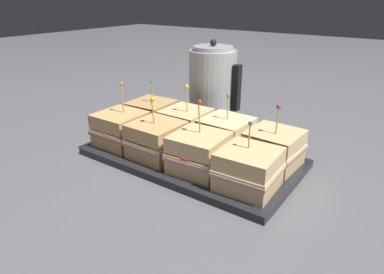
% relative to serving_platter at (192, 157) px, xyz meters
% --- Properties ---
extents(ground_plane, '(6.00, 6.00, 0.00)m').
position_rel_serving_platter_xyz_m(ground_plane, '(0.00, 0.00, -0.01)').
color(ground_plane, slate).
extents(serving_platter, '(0.53, 0.29, 0.02)m').
position_rel_serving_platter_xyz_m(serving_platter, '(0.00, 0.00, 0.00)').
color(serving_platter, '#232328').
rests_on(serving_platter, ground_plane).
extents(sandwich_front_far_left, '(0.12, 0.12, 0.17)m').
position_rel_serving_platter_xyz_m(sandwich_front_far_left, '(-0.19, -0.06, 0.05)').
color(sandwich_front_far_left, tan).
rests_on(sandwich_front_far_left, serving_platter).
extents(sandwich_front_center_left, '(0.12, 0.12, 0.16)m').
position_rel_serving_platter_xyz_m(sandwich_front_center_left, '(-0.06, -0.06, 0.05)').
color(sandwich_front_center_left, tan).
rests_on(sandwich_front_center_left, serving_platter).
extents(sandwich_front_center_right, '(0.13, 0.13, 0.17)m').
position_rel_serving_platter_xyz_m(sandwich_front_center_right, '(0.06, -0.06, 0.05)').
color(sandwich_front_center_right, '#DBB77A').
rests_on(sandwich_front_center_right, serving_platter).
extents(sandwich_front_far_right, '(0.13, 0.13, 0.14)m').
position_rel_serving_platter_xyz_m(sandwich_front_far_right, '(0.19, -0.07, 0.05)').
color(sandwich_front_far_right, '#DBB77A').
rests_on(sandwich_front_far_right, serving_platter).
extents(sandwich_back_far_left, '(0.13, 0.13, 0.15)m').
position_rel_serving_platter_xyz_m(sandwich_back_far_left, '(-0.19, 0.06, 0.05)').
color(sandwich_back_far_left, tan).
rests_on(sandwich_back_far_left, serving_platter).
extents(sandwich_back_center_left, '(0.12, 0.12, 0.16)m').
position_rel_serving_platter_xyz_m(sandwich_back_center_left, '(-0.06, 0.06, 0.05)').
color(sandwich_back_center_left, '#DBB77A').
rests_on(sandwich_back_center_left, serving_platter).
extents(sandwich_back_center_right, '(0.12, 0.13, 0.15)m').
position_rel_serving_platter_xyz_m(sandwich_back_center_right, '(0.06, 0.06, 0.05)').
color(sandwich_back_center_right, beige).
rests_on(sandwich_back_center_right, serving_platter).
extents(sandwich_back_far_right, '(0.13, 0.13, 0.15)m').
position_rel_serving_platter_xyz_m(sandwich_back_far_right, '(0.19, 0.06, 0.05)').
color(sandwich_back_far_right, '#DBB77A').
rests_on(sandwich_back_far_right, serving_platter).
extents(kettle_steel, '(0.17, 0.15, 0.27)m').
position_rel_serving_platter_xyz_m(kettle_steel, '(-0.11, 0.26, 0.11)').
color(kettle_steel, '#B7BABF').
rests_on(kettle_steel, ground_plane).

